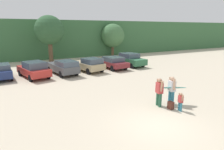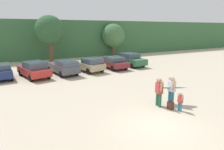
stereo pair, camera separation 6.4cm
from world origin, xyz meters
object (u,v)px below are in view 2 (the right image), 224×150
object	(u,v)px
parked_car_red	(34,69)
person_child	(180,101)
surfboard_teal	(171,88)
person_adult	(172,89)
parked_car_maroon	(112,62)
parked_car_forest_green	(130,59)
parked_car_tan	(89,64)
parked_car_dark_gray	(64,67)
person_companion	(159,91)
backpack_dropped	(170,105)
parked_car_navy	(1,71)

from	to	relation	value
parked_car_red	person_child	xyz separation A→B (m)	(6.31, -12.40, -0.20)
surfboard_teal	person_adult	bearing A→B (deg)	160.56
parked_car_maroon	person_adult	size ratio (longest dim) A/B	2.70
parked_car_red	parked_car_forest_green	world-z (taller)	parked_car_forest_green
parked_car_tan	person_child	xyz separation A→B (m)	(0.64, -12.43, -0.19)
parked_car_tan	parked_car_forest_green	distance (m)	5.86
parked_car_red	parked_car_dark_gray	xyz separation A→B (m)	(2.86, 0.04, -0.01)
parked_car_tan	person_companion	xyz separation A→B (m)	(0.06, -11.28, 0.18)
parked_car_red	person_child	bearing A→B (deg)	-166.28
parked_car_forest_green	surfboard_teal	bearing A→B (deg)	152.49
parked_car_maroon	person_adult	xyz separation A→B (m)	(-2.10, -11.78, 0.25)
person_adult	backpack_dropped	xyz separation A→B (m)	(-0.61, -0.61, -0.77)
parked_car_forest_green	surfboard_teal	distance (m)	13.09
parked_car_maroon	parked_car_tan	bearing A→B (deg)	92.47
person_adult	parked_car_forest_green	bearing A→B (deg)	-99.08
parked_car_maroon	person_child	distance (m)	13.07
person_adult	person_child	world-z (taller)	person_adult
parked_car_tan	parked_car_forest_green	size ratio (longest dim) A/B	0.91
person_adult	backpack_dropped	bearing A→B (deg)	57.43
backpack_dropped	parked_car_dark_gray	bearing A→B (deg)	104.87
person_child	person_companion	world-z (taller)	person_companion
parked_car_forest_green	surfboard_teal	world-z (taller)	parked_car_forest_green
parked_car_maroon	person_adult	distance (m)	11.96
parked_car_maroon	person_companion	size ratio (longest dim) A/B	2.74
parked_car_forest_green	person_child	xyz separation A→B (m)	(-5.16, -13.25, -0.21)
person_adult	person_companion	xyz separation A→B (m)	(-0.92, 0.09, -0.01)
parked_car_red	surfboard_teal	distance (m)	13.11
parked_car_maroon	person_companion	xyz separation A→B (m)	(-3.02, -11.68, 0.24)
parked_car_red	parked_car_dark_gray	bearing A→B (deg)	-102.45
parked_car_red	parked_car_forest_green	distance (m)	11.50
parked_car_navy	backpack_dropped	size ratio (longest dim) A/B	9.17
parked_car_tan	surfboard_teal	bearing A→B (deg)	171.57
parked_car_navy	person_companion	xyz separation A→B (m)	(8.57, -12.16, 0.22)
parked_car_red	parked_car_forest_green	bearing A→B (deg)	-99.01
person_adult	surfboard_teal	size ratio (longest dim) A/B	0.92
parked_car_navy	parked_car_maroon	bearing A→B (deg)	-95.92
parked_car_red	backpack_dropped	bearing A→B (deg)	-166.43
parked_car_tan	person_child	world-z (taller)	parked_car_tan
parked_car_forest_green	person_adult	xyz separation A→B (m)	(-4.82, -12.18, 0.17)
parked_car_navy	parked_car_red	bearing A→B (deg)	-111.54
person_companion	backpack_dropped	xyz separation A→B (m)	(0.31, -0.70, -0.76)
parked_car_dark_gray	surfboard_teal	world-z (taller)	parked_car_dark_gray
parked_car_navy	backpack_dropped	bearing A→B (deg)	-148.92
person_companion	surfboard_teal	world-z (taller)	person_companion
parked_car_red	person_companion	distance (m)	12.62
person_adult	surfboard_teal	world-z (taller)	person_adult
person_child	parked_car_navy	bearing A→B (deg)	-42.97
parked_car_red	parked_car_maroon	world-z (taller)	parked_car_red
parked_car_tan	surfboard_teal	xyz separation A→B (m)	(0.96, -11.35, 0.25)
person_companion	parked_car_navy	bearing A→B (deg)	-42.30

